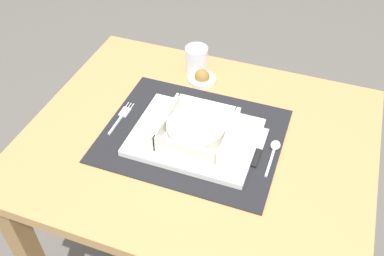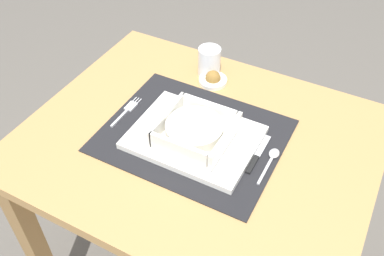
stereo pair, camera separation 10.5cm
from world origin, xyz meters
TOP-DOWN VIEW (x-y plane):
  - dining_table at (0.00, 0.00)m, footprint 0.85×0.70m
  - placemat at (-0.02, -0.00)m, footprint 0.44×0.35m
  - serving_plate at (-0.01, -0.01)m, footprint 0.30×0.23m
  - porridge_bowl at (0.00, -0.02)m, footprint 0.17×0.17m
  - fork at (-0.21, 0.00)m, footprint 0.02×0.13m
  - spoon at (0.19, 0.02)m, footprint 0.02×0.12m
  - butter_knife at (0.15, 0.00)m, footprint 0.01×0.13m
  - bread_knife at (0.13, 0.00)m, footprint 0.01×0.14m
  - drinking_glass at (-0.10, 0.25)m, footprint 0.06×0.06m
  - condiment_saucer at (-0.07, 0.22)m, footprint 0.08×0.08m

SIDE VIEW (x-z plane):
  - dining_table at x=0.00m, z-range 0.24..0.95m
  - placemat at x=-0.02m, z-range 0.71..0.71m
  - fork at x=-0.21m, z-range 0.71..0.71m
  - butter_knife at x=0.15m, z-range 0.71..0.71m
  - bread_knife at x=0.13m, z-range 0.71..0.71m
  - spoon at x=0.19m, z-range 0.71..0.72m
  - condiment_saucer at x=-0.07m, z-range 0.69..0.74m
  - serving_plate at x=-0.01m, z-range 0.71..0.72m
  - drinking_glass at x=-0.10m, z-range 0.70..0.79m
  - porridge_bowl at x=0.00m, z-range 0.72..0.77m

